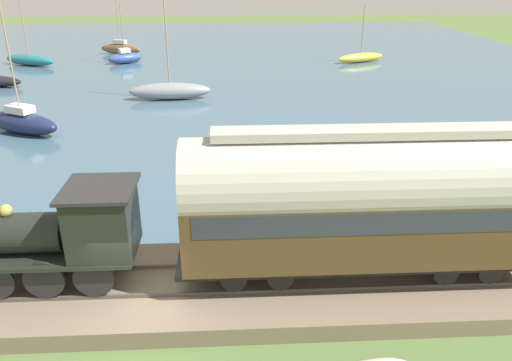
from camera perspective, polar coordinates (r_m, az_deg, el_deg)
name	(u,v)px	position (r m, az deg, el deg)	size (l,w,h in m)	color
ground_plane	(142,316)	(15.43, -12.86, -14.88)	(200.00, 200.00, 0.00)	#516B38
harbor_water	(204,61)	(56.37, -5.98, 13.45)	(80.00, 80.00, 0.01)	#426075
rail_embankment	(146,290)	(16.01, -12.44, -12.08)	(4.64, 56.00, 0.66)	#756651
steam_locomotive	(61,230)	(15.46, -21.37, -5.33)	(2.12, 5.63, 3.32)	black
passenger_coach	(363,199)	(14.81, 12.19, -2.07)	(2.61, 10.92, 4.66)	black
sailboat_gray	(170,91)	(39.49, -9.81, 10.08)	(1.87, 6.30, 8.51)	gray
sailboat_yellow	(361,57)	(56.33, 11.88, 13.61)	(3.56, 5.88, 5.86)	gold
sailboat_brown	(121,48)	(62.34, -15.22, 14.36)	(2.76, 5.16, 6.56)	brown
sailboat_teal	(30,60)	(58.13, -24.46, 12.44)	(3.88, 6.21, 6.82)	#1E707A
sailboat_navy	(22,122)	(33.77, -25.18, 6.12)	(4.02, 5.62, 9.38)	#192347
sailboat_blue	(125,57)	(56.22, -14.75, 13.46)	(3.11, 3.91, 6.28)	#335199
rowboat_near_shore	(236,184)	(22.92, -2.26, -0.38)	(1.80, 2.32, 0.43)	#B7B2A3
rowboat_far_out	(98,219)	(20.61, -17.58, -4.23)	(1.57, 2.10, 0.50)	silver
rowboat_off_pier	(294,178)	(23.77, 4.41, 0.29)	(1.06, 1.91, 0.30)	beige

